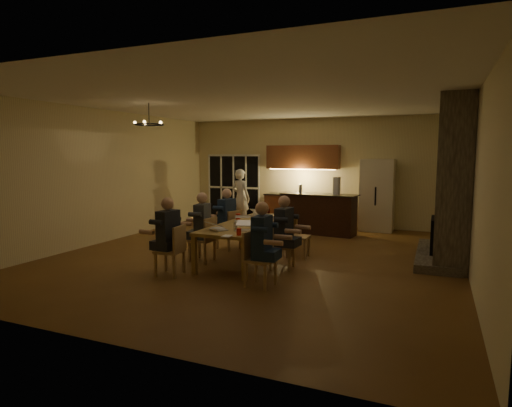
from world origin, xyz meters
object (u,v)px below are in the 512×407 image
(person_right_mid, at_px, (284,233))
(person_right_near, at_px, (262,244))
(chandelier, at_px, (149,125))
(mug_mid, at_px, (265,217))
(chair_left_far, at_px, (229,230))
(laptop_d, at_px, (264,218))
(person_left_far, at_px, (227,220))
(bar_blender, at_px, (337,186))
(plate_left, at_px, (218,228))
(chair_left_mid, at_px, (202,239))
(person_left_mid, at_px, (202,227))
(mug_front, at_px, (237,224))
(bar_island, at_px, (319,214))
(can_silver, at_px, (235,226))
(laptop_c, at_px, (243,216))
(chair_right_mid, at_px, (282,245))
(laptop_b, at_px, (244,224))
(redcup_near, at_px, (239,232))
(standing_person, at_px, (241,198))
(can_cola, at_px, (269,211))
(laptop_f, at_px, (282,212))
(redcup_far, at_px, (281,212))
(chair_right_near, at_px, (260,259))
(plate_near, at_px, (257,228))
(redcup_mid, at_px, (238,216))
(bar_bottle, at_px, (300,189))
(mug_back, at_px, (255,214))
(can_right, at_px, (274,219))
(laptop_a, at_px, (218,224))
(refrigerator, at_px, (377,195))
(dining_table, at_px, (251,241))
(plate_far, at_px, (282,219))
(person_left_near, at_px, (168,236))
(laptop_e, at_px, (260,210))
(chair_right_far, at_px, (298,236))

(person_right_mid, bearing_deg, person_right_near, -175.59)
(chandelier, distance_m, mug_mid, 3.13)
(chair_left_far, height_order, laptop_d, laptop_d)
(person_left_far, relative_size, bar_blender, 3.02)
(plate_left, bearing_deg, chair_left_mid, 147.00)
(plate_left, bearing_deg, person_left_mid, 144.87)
(chandelier, xyz_separation_m, mug_front, (2.13, -0.18, -1.95))
(bar_island, xyz_separation_m, person_left_mid, (-1.39, -3.79, 0.15))
(mug_mid, height_order, can_silver, can_silver)
(chandelier, xyz_separation_m, laptop_c, (1.97, 0.39, -1.89))
(chair_right_mid, xyz_separation_m, person_right_near, (0.05, -1.12, 0.24))
(laptop_b, relative_size, redcup_near, 2.67)
(person_right_near, bearing_deg, can_silver, 45.99)
(standing_person, height_order, mug_mid, standing_person)
(mug_front, height_order, bar_blender, bar_blender)
(can_cola, bearing_deg, person_right_mid, -61.30)
(laptop_f, relative_size, redcup_far, 2.67)
(chair_right_near, relative_size, mug_mid, 8.90)
(mug_front, height_order, plate_near, mug_front)
(person_right_mid, distance_m, chandelier, 3.70)
(bar_island, bearing_deg, person_right_near, -80.06)
(chair_left_far, distance_m, redcup_mid, 0.61)
(redcup_near, bearing_deg, bar_bottle, 94.08)
(mug_back, distance_m, can_right, 0.91)
(laptop_a, distance_m, can_silver, 0.33)
(chandelier, xyz_separation_m, redcup_far, (2.35, 1.69, -1.94))
(laptop_a, bearing_deg, bar_bottle, -64.18)
(laptop_c, height_order, plate_left, laptop_c)
(chair_right_mid, distance_m, person_left_mid, 1.69)
(can_right, bearing_deg, person_left_far, 166.97)
(refrigerator, xyz_separation_m, laptop_f, (-1.59, -3.42, -0.14))
(mug_front, height_order, can_right, can_right)
(bar_island, xyz_separation_m, chair_left_far, (-1.38, -2.64, -0.10))
(mug_front, height_order, mug_back, same)
(person_right_near, xyz_separation_m, can_right, (-0.47, 1.83, 0.12))
(chandelier, relative_size, plate_near, 2.53)
(laptop_a, bearing_deg, can_silver, -108.61)
(dining_table, xyz_separation_m, person_left_mid, (-0.85, -0.49, 0.31))
(redcup_mid, relative_size, plate_far, 0.48)
(chair_right_mid, height_order, can_cola, chair_right_mid)
(person_right_mid, bearing_deg, person_left_near, 126.69)
(laptop_e, xyz_separation_m, can_silver, (0.28, -1.87, -0.05))
(mug_mid, xyz_separation_m, bar_blender, (0.93, 2.77, 0.51))
(redcup_mid, bearing_deg, chair_right_far, 8.31)
(chair_left_far, height_order, person_left_far, person_left_far)
(mug_front, relative_size, bar_blender, 0.22)
(person_right_near, height_order, can_silver, person_right_near)
(redcup_far, bearing_deg, can_right, -76.82)
(laptop_c, bearing_deg, person_left_mid, 13.56)
(person_left_mid, distance_m, mug_front, 0.78)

